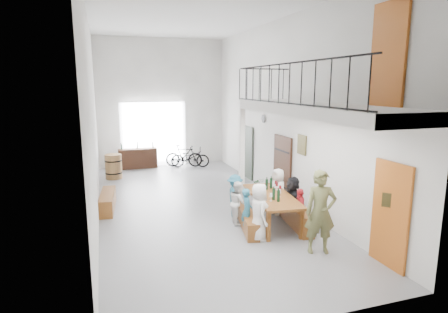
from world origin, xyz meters
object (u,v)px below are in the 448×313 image
object	(u,v)px
oak_barrel	(114,167)
host_standing	(320,212)
tasting_table	(272,198)
serving_counter	(138,158)
bench_inner	(247,220)
bicycle_near	(190,157)
side_bench	(108,201)

from	to	relation	value
oak_barrel	host_standing	xyz separation A→B (m)	(3.95, -8.04, 0.43)
tasting_table	serving_counter	xyz separation A→B (m)	(-2.62, 7.83, -0.28)
tasting_table	host_standing	size ratio (longest dim) A/B	1.35
bench_inner	serving_counter	size ratio (longest dim) A/B	1.14
bench_inner	bicycle_near	distance (m)	7.34
side_bench	oak_barrel	bearing A→B (deg)	85.36
bench_inner	oak_barrel	xyz separation A→B (m)	(-3.00, 6.29, 0.26)
bench_inner	host_standing	distance (m)	2.11
tasting_table	oak_barrel	xyz separation A→B (m)	(-3.67, 6.26, -0.24)
side_bench	oak_barrel	size ratio (longest dim) A/B	1.83
tasting_table	bench_inner	size ratio (longest dim) A/B	1.33
oak_barrel	serving_counter	distance (m)	1.89
oak_barrel	host_standing	size ratio (longest dim) A/B	0.52
side_bench	oak_barrel	world-z (taller)	oak_barrel
serving_counter	host_standing	bearing A→B (deg)	-73.86
bicycle_near	side_bench	bearing A→B (deg)	159.18
side_bench	bicycle_near	xyz separation A→B (m)	(3.53, 4.75, 0.19)
oak_barrel	tasting_table	bearing A→B (deg)	-59.64
tasting_table	oak_barrel	world-z (taller)	oak_barrel
side_bench	host_standing	xyz separation A→B (m)	(4.25, -4.33, 0.66)
bench_inner	bicycle_near	xyz separation A→B (m)	(0.23, 7.34, 0.22)
serving_counter	bicycle_near	size ratio (longest dim) A/B	0.97
oak_barrel	bicycle_near	xyz separation A→B (m)	(3.23, 1.05, -0.03)
serving_counter	bicycle_near	xyz separation A→B (m)	(2.17, -0.52, 0.01)
side_bench	bicycle_near	size ratio (longest dim) A/B	1.04
tasting_table	host_standing	distance (m)	1.81
bench_inner	side_bench	xyz separation A→B (m)	(-3.30, 2.58, 0.03)
host_standing	bicycle_near	xyz separation A→B (m)	(-0.72, 9.09, -0.47)
side_bench	serving_counter	world-z (taller)	serving_counter
oak_barrel	serving_counter	size ratio (longest dim) A/B	0.58
tasting_table	bicycle_near	bearing A→B (deg)	100.79
bicycle_near	bench_inner	bearing A→B (deg)	-166.02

